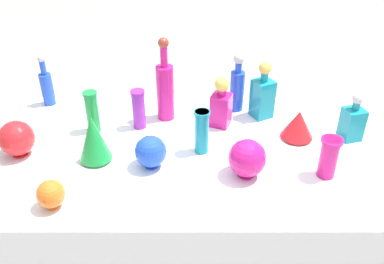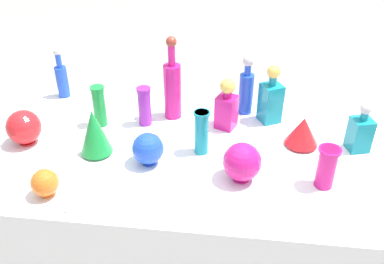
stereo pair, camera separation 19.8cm
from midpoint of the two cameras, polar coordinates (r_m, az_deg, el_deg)
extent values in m
plane|color=#A0998C|center=(2.55, 2.32, -16.57)|extent=(40.00, 40.00, 0.00)
cube|color=white|center=(2.04, 2.77, -2.81)|extent=(1.84, 1.05, 0.03)
cylinder|color=brown|center=(2.20, -21.28, -15.68)|extent=(0.04, 0.04, 0.73)
cylinder|color=brown|center=(2.76, -13.97, -2.87)|extent=(0.04, 0.04, 0.73)
cylinder|color=brown|center=(2.70, 21.01, -5.20)|extent=(0.04, 0.04, 0.73)
cylinder|color=blue|center=(2.54, -14.78, 6.42)|extent=(0.07, 0.07, 0.18)
cylinder|color=blue|center=(2.48, -15.20, 9.09)|extent=(0.03, 0.03, 0.08)
sphere|color=#B2B2B7|center=(2.46, -15.37, 10.17)|extent=(0.04, 0.04, 0.04)
cylinder|color=#C61972|center=(2.22, -0.07, 5.34)|extent=(0.09, 0.09, 0.29)
cylinder|color=#C61972|center=(2.14, -0.07, 10.13)|extent=(0.04, 0.04, 0.11)
sphere|color=maroon|center=(2.11, -0.07, 11.89)|extent=(0.05, 0.05, 0.05)
cylinder|color=blue|center=(2.31, 9.65, 4.96)|extent=(0.08, 0.08, 0.22)
cylinder|color=blue|center=(2.25, 9.98, 8.14)|extent=(0.03, 0.03, 0.06)
sphere|color=#B2B2B7|center=(2.23, 10.09, 9.25)|extent=(0.06, 0.06, 0.06)
cube|color=#C61972|center=(2.18, 7.20, 2.58)|extent=(0.12, 0.12, 0.17)
cylinder|color=#C61972|center=(2.13, 7.40, 5.01)|extent=(0.05, 0.05, 0.04)
sphere|color=gold|center=(2.11, 7.47, 6.00)|extent=(0.08, 0.08, 0.08)
cube|color=teal|center=(2.26, 12.89, 3.70)|extent=(0.13, 0.13, 0.21)
cylinder|color=teal|center=(2.20, 13.30, 6.65)|extent=(0.04, 0.04, 0.05)
sphere|color=gold|center=(2.18, 13.45, 7.74)|extent=(0.07, 0.07, 0.07)
cube|color=teal|center=(2.18, 23.90, -0.40)|extent=(0.11, 0.11, 0.16)
cylinder|color=teal|center=(2.13, 24.50, 1.89)|extent=(0.04, 0.04, 0.04)
sphere|color=#B2B2B7|center=(2.11, 24.72, 2.73)|extent=(0.05, 0.05, 0.05)
cylinder|color=purple|center=(2.18, -3.78, 3.36)|extent=(0.07, 0.07, 0.21)
cylinder|color=purple|center=(2.13, -3.88, 5.65)|extent=(0.07, 0.07, 0.01)
cylinder|color=teal|center=(1.96, 4.16, -0.15)|extent=(0.06, 0.06, 0.22)
cylinder|color=teal|center=(1.91, 4.28, 2.43)|extent=(0.08, 0.08, 0.01)
cylinder|color=#C61972|center=(1.88, 20.42, -4.56)|extent=(0.08, 0.08, 0.19)
cylinder|color=#C61972|center=(1.83, 20.94, -2.37)|extent=(0.09, 0.09, 0.01)
cylinder|color=#198C38|center=(2.20, -9.77, 3.34)|extent=(0.06, 0.06, 0.22)
cylinder|color=#198C38|center=(2.15, -10.02, 5.74)|extent=(0.07, 0.07, 0.01)
cylinder|color=red|center=(2.15, 16.86, -1.63)|extent=(0.09, 0.09, 0.01)
cone|color=red|center=(2.11, 17.18, 0.07)|extent=(0.16, 0.16, 0.14)
cylinder|color=#198C38|center=(2.03, -9.83, -2.72)|extent=(0.08, 0.08, 0.01)
cone|color=#198C38|center=(1.97, -10.14, 0.01)|extent=(0.15, 0.15, 0.22)
cylinder|color=red|center=(2.19, -18.70, -1.35)|extent=(0.07, 0.07, 0.01)
sphere|color=red|center=(2.15, -19.10, 0.54)|extent=(0.16, 0.16, 0.16)
cylinder|color=#C61972|center=(1.88, 9.55, -6.19)|extent=(0.07, 0.07, 0.01)
sphere|color=#C61972|center=(1.83, 9.80, -4.06)|extent=(0.17, 0.17, 0.17)
cylinder|color=blue|center=(1.95, -2.89, -4.14)|extent=(0.06, 0.06, 0.01)
sphere|color=blue|center=(1.90, -2.95, -2.31)|extent=(0.14, 0.14, 0.14)
cylinder|color=orange|center=(1.84, -15.82, -8.09)|extent=(0.05, 0.05, 0.01)
sphere|color=orange|center=(1.80, -16.10, -6.62)|extent=(0.11, 0.11, 0.11)
cube|color=white|center=(1.72, -12.35, -9.98)|extent=(0.05, 0.03, 0.05)
cube|color=tan|center=(3.40, -1.51, 0.73)|extent=(0.51, 0.44, 0.26)
cube|color=tan|center=(3.41, -1.28, 4.15)|extent=(0.42, 0.13, 0.09)
camera|label=1|loc=(0.10, -87.14, 1.84)|focal=40.00mm
camera|label=2|loc=(0.10, 92.86, -1.84)|focal=40.00mm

